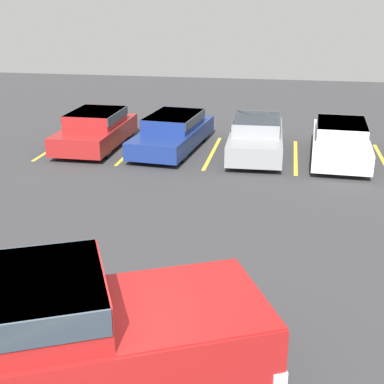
# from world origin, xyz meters

# --- Properties ---
(stall_stripe_a) EXTENTS (0.12, 4.08, 0.01)m
(stall_stripe_a) POSITION_xyz_m (-5.49, 12.38, 0.00)
(stall_stripe_a) COLOR yellow
(stall_stripe_a) RESTS_ON ground_plane
(stall_stripe_b) EXTENTS (0.12, 4.08, 0.01)m
(stall_stripe_b) POSITION_xyz_m (-2.69, 12.38, 0.00)
(stall_stripe_b) COLOR yellow
(stall_stripe_b) RESTS_ON ground_plane
(stall_stripe_c) EXTENTS (0.12, 4.08, 0.01)m
(stall_stripe_c) POSITION_xyz_m (0.11, 12.38, 0.00)
(stall_stripe_c) COLOR yellow
(stall_stripe_c) RESTS_ON ground_plane
(stall_stripe_d) EXTENTS (0.12, 4.08, 0.01)m
(stall_stripe_d) POSITION_xyz_m (2.92, 12.38, 0.00)
(stall_stripe_d) COLOR yellow
(stall_stripe_d) RESTS_ON ground_plane
(stall_stripe_e) EXTENTS (0.12, 4.08, 0.01)m
(stall_stripe_e) POSITION_xyz_m (5.72, 12.38, 0.00)
(stall_stripe_e) COLOR yellow
(stall_stripe_e) RESTS_ON ground_plane
(pickup_truck) EXTENTS (6.13, 4.33, 1.76)m
(pickup_truck) POSITION_xyz_m (-0.31, 0.35, 0.88)
(pickup_truck) COLOR #A51919
(pickup_truck) RESTS_ON ground_plane
(parked_sedan_a) EXTENTS (1.83, 4.30, 1.27)m
(parked_sedan_a) POSITION_xyz_m (-4.04, 12.42, 0.67)
(parked_sedan_a) COLOR maroon
(parked_sedan_a) RESTS_ON ground_plane
(parked_sedan_b) EXTENTS (2.22, 4.92, 1.21)m
(parked_sedan_b) POSITION_xyz_m (-1.30, 12.63, 0.65)
(parked_sedan_b) COLOR navy
(parked_sedan_b) RESTS_ON ground_plane
(parked_sedan_c) EXTENTS (1.85, 4.56, 1.24)m
(parked_sedan_c) POSITION_xyz_m (1.57, 12.44, 0.66)
(parked_sedan_c) COLOR gray
(parked_sedan_c) RESTS_ON ground_plane
(parked_sedan_d) EXTENTS (1.96, 4.70, 1.21)m
(parked_sedan_d) POSITION_xyz_m (4.31, 12.40, 0.65)
(parked_sedan_d) COLOR silver
(parked_sedan_d) RESTS_ON ground_plane
(wheel_stop_curb) EXTENTS (1.70, 0.20, 0.14)m
(wheel_stop_curb) POSITION_xyz_m (-1.72, 15.21, 0.07)
(wheel_stop_curb) COLOR #B7B2A8
(wheel_stop_curb) RESTS_ON ground_plane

